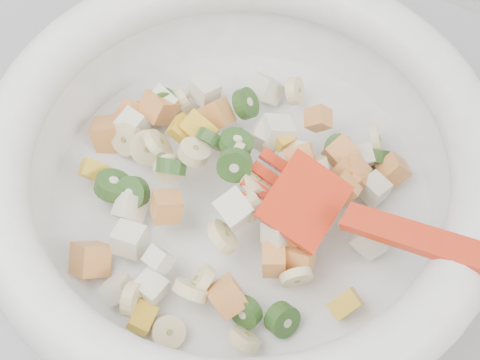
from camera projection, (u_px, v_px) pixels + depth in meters
The scene contains 2 objects.
counter at pixel (247, 359), 0.99m from camera, with size 2.00×0.60×0.90m, color gray.
mixing_bowl at pixel (240, 173), 0.54m from camera, with size 0.47×0.38×0.14m.
Camera 1 is at (0.15, 1.18, 1.42)m, focal length 55.00 mm.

